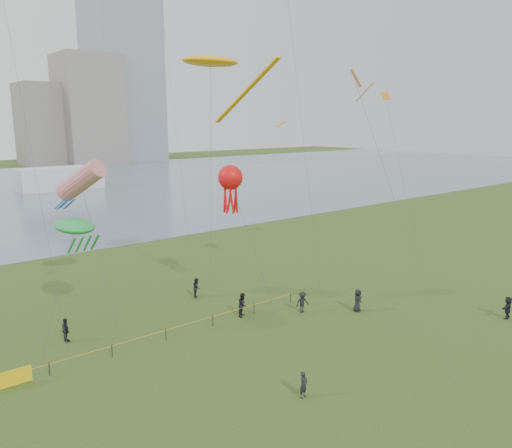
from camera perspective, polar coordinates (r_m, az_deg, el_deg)
ground_plane at (r=31.86m, az=11.90°, el=-17.19°), size 400.00×400.00×0.00m
building_mid at (r=191.77m, az=-18.53°, el=12.25°), size 20.00×20.00×38.00m
building_low at (r=192.99m, az=-23.02°, el=10.44°), size 16.00×18.00×28.00m
pavilion_right at (r=121.44m, az=-21.49°, el=4.88°), size 18.00×7.00×5.00m
fence at (r=34.50m, az=-19.48°, el=-14.24°), size 24.07×0.07×1.05m
spectator_a at (r=40.09m, az=-1.51°, el=-9.20°), size 1.18×1.15×1.91m
spectator_b at (r=40.97m, az=5.33°, el=-8.88°), size 1.25×0.88×1.77m
spectator_c at (r=38.13m, az=-20.92°, el=-11.27°), size 0.49×1.05×1.75m
spectator_d at (r=41.89m, az=11.53°, el=-8.53°), size 1.02×0.76×1.88m
spectator_e at (r=44.32m, az=26.82°, el=-8.52°), size 1.73×0.86×1.79m
spectator_f at (r=29.45m, az=5.45°, el=-17.82°), size 0.63×0.47×1.55m
spectator_g at (r=44.53m, az=-6.78°, el=-7.23°), size 1.04×1.07×1.74m
kite_stingray at (r=38.93m, az=-5.07°, el=17.89°), size 4.70×9.93×19.94m
kite_windsock at (r=43.11m, az=-19.38°, el=4.69°), size 4.16×9.21×12.34m
kite_creature at (r=37.95m, az=-20.05°, el=-0.24°), size 5.38×6.29×8.35m
kite_octopus at (r=40.46m, az=-2.94°, el=5.20°), size 2.37×5.13×11.80m
kite_delta at (r=38.62m, az=11.85°, el=14.67°), size 4.60×12.47×19.02m
small_kites at (r=45.35m, az=-3.48°, el=23.80°), size 33.22×13.18×11.41m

